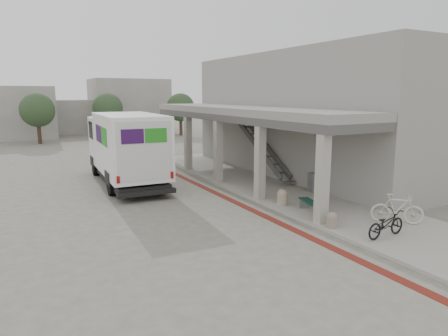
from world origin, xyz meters
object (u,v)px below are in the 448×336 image
utility_cabinet (314,183)px  bicycle_black (386,224)px  bicycle_cream (397,209)px  bench (312,206)px  fedex_truck (126,146)px

utility_cabinet → bicycle_black: (-2.02, -5.84, -0.01)m
bicycle_black → bicycle_cream: 1.68m
bicycle_black → bicycle_cream: size_ratio=0.93×
utility_cabinet → bicycle_cream: (-0.53, -5.07, 0.09)m
bench → utility_cabinet: (2.40, 2.70, 0.14)m
bench → fedex_truck: bearing=133.7°
bench → bicycle_black: bicycle_black is taller
fedex_truck → bench: bearing=-60.0°
fedex_truck → utility_cabinet: (7.18, -6.62, -1.41)m
bench → bicycle_black: (0.38, -3.14, 0.13)m
bicycle_black → bicycle_cream: (1.49, 0.77, 0.10)m
utility_cabinet → bench: bearing=-121.5°
bicycle_black → bench: bearing=3.3°
bench → utility_cabinet: bearing=64.9°
fedex_truck → bicycle_cream: (6.65, -11.69, -1.32)m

